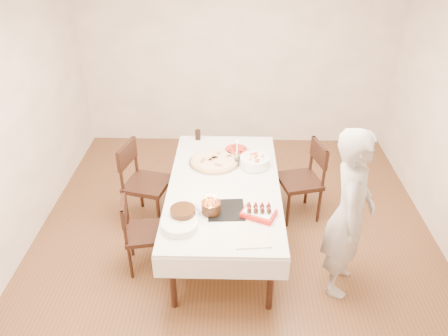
{
  "coord_description": "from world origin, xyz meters",
  "views": [
    {
      "loc": [
        -0.02,
        -3.65,
        3.25
      ],
      "look_at": [
        -0.12,
        0.09,
        0.95
      ],
      "focal_mm": 35.0,
      "sensor_mm": 36.0,
      "label": 1
    }
  ],
  "objects_px": {
    "chair_left_savory": "(147,184)",
    "pizza_pepperoni": "(236,151)",
    "pasta_bowl": "(255,161)",
    "birthday_cake": "(211,204)",
    "person": "(349,214)",
    "pizza_white": "(214,161)",
    "chair_right_savory": "(300,181)",
    "cola_glass": "(198,135)",
    "strawberry_box": "(259,213)",
    "layer_cake": "(183,214)",
    "chair_left_dessert": "(145,233)",
    "taper_candle": "(237,151)",
    "dining_table": "(224,213)"
  },
  "relations": [
    {
      "from": "chair_left_dessert",
      "to": "birthday_cake",
      "type": "height_order",
      "value": "birthday_cake"
    },
    {
      "from": "pasta_bowl",
      "to": "chair_right_savory",
      "type": "bearing_deg",
      "value": 13.56
    },
    {
      "from": "pizza_white",
      "to": "pizza_pepperoni",
      "type": "distance_m",
      "value": 0.34
    },
    {
      "from": "dining_table",
      "to": "pasta_bowl",
      "type": "bearing_deg",
      "value": 48.56
    },
    {
      "from": "pizza_pepperoni",
      "to": "birthday_cake",
      "type": "bearing_deg",
      "value": -101.47
    },
    {
      "from": "chair_left_dessert",
      "to": "person",
      "type": "bearing_deg",
      "value": 163.15
    },
    {
      "from": "chair_left_dessert",
      "to": "pizza_white",
      "type": "distance_m",
      "value": 1.12
    },
    {
      "from": "cola_glass",
      "to": "strawberry_box",
      "type": "relative_size",
      "value": 0.41
    },
    {
      "from": "layer_cake",
      "to": "person",
      "type": "bearing_deg",
      "value": -0.93
    },
    {
      "from": "dining_table",
      "to": "chair_right_savory",
      "type": "bearing_deg",
      "value": 30.03
    },
    {
      "from": "cola_glass",
      "to": "layer_cake",
      "type": "xyz_separation_m",
      "value": [
        -0.02,
        -1.57,
        -0.0
      ]
    },
    {
      "from": "pizza_pepperoni",
      "to": "pasta_bowl",
      "type": "relative_size",
      "value": 0.94
    },
    {
      "from": "birthday_cake",
      "to": "strawberry_box",
      "type": "xyz_separation_m",
      "value": [
        0.44,
        -0.04,
        -0.06
      ]
    },
    {
      "from": "birthday_cake",
      "to": "dining_table",
      "type": "bearing_deg",
      "value": 77.11
    },
    {
      "from": "pizza_pepperoni",
      "to": "dining_table",
      "type": "bearing_deg",
      "value": -100.46
    },
    {
      "from": "chair_left_dessert",
      "to": "chair_right_savory",
      "type": "bearing_deg",
      "value": -161.99
    },
    {
      "from": "chair_left_dessert",
      "to": "taper_candle",
      "type": "bearing_deg",
      "value": -147.92
    },
    {
      "from": "taper_candle",
      "to": "birthday_cake",
      "type": "distance_m",
      "value": 0.95
    },
    {
      "from": "chair_left_dessert",
      "to": "taper_candle",
      "type": "xyz_separation_m",
      "value": [
        0.91,
        0.84,
        0.48
      ]
    },
    {
      "from": "chair_left_savory",
      "to": "taper_candle",
      "type": "height_order",
      "value": "taper_candle"
    },
    {
      "from": "dining_table",
      "to": "person",
      "type": "distance_m",
      "value": 1.37
    },
    {
      "from": "chair_right_savory",
      "to": "chair_left_savory",
      "type": "relative_size",
      "value": 0.96
    },
    {
      "from": "dining_table",
      "to": "birthday_cake",
      "type": "height_order",
      "value": "birthday_cake"
    },
    {
      "from": "chair_left_savory",
      "to": "pizza_pepperoni",
      "type": "xyz_separation_m",
      "value": [
        1.01,
        0.3,
        0.28
      ]
    },
    {
      "from": "birthday_cake",
      "to": "strawberry_box",
      "type": "distance_m",
      "value": 0.45
    },
    {
      "from": "person",
      "to": "birthday_cake",
      "type": "height_order",
      "value": "person"
    },
    {
      "from": "chair_right_savory",
      "to": "taper_candle",
      "type": "bearing_deg",
      "value": 170.2
    },
    {
      "from": "chair_left_savory",
      "to": "pizza_white",
      "type": "xyz_separation_m",
      "value": [
        0.76,
        0.07,
        0.28
      ]
    },
    {
      "from": "pizza_pepperoni",
      "to": "strawberry_box",
      "type": "bearing_deg",
      "value": -79.98
    },
    {
      "from": "dining_table",
      "to": "chair_right_savory",
      "type": "xyz_separation_m",
      "value": [
        0.86,
        0.5,
        0.1
      ]
    },
    {
      "from": "chair_right_savory",
      "to": "taper_candle",
      "type": "xyz_separation_m",
      "value": [
        -0.73,
        -0.06,
        0.42
      ]
    },
    {
      "from": "person",
      "to": "pizza_white",
      "type": "relative_size",
      "value": 2.95
    },
    {
      "from": "pizza_white",
      "to": "birthday_cake",
      "type": "distance_m",
      "value": 0.91
    },
    {
      "from": "dining_table",
      "to": "chair_left_dessert",
      "type": "bearing_deg",
      "value": -152.94
    },
    {
      "from": "pizza_pepperoni",
      "to": "birthday_cake",
      "type": "distance_m",
      "value": 1.18
    },
    {
      "from": "person",
      "to": "strawberry_box",
      "type": "xyz_separation_m",
      "value": [
        -0.8,
        0.09,
        -0.06
      ]
    },
    {
      "from": "pasta_bowl",
      "to": "cola_glass",
      "type": "height_order",
      "value": "cola_glass"
    },
    {
      "from": "chair_left_savory",
      "to": "pasta_bowl",
      "type": "distance_m",
      "value": 1.25
    },
    {
      "from": "person",
      "to": "pizza_white",
      "type": "bearing_deg",
      "value": 66.27
    },
    {
      "from": "cola_glass",
      "to": "birthday_cake",
      "type": "bearing_deg",
      "value": -80.9
    },
    {
      "from": "pizza_white",
      "to": "strawberry_box",
      "type": "relative_size",
      "value": 1.92
    },
    {
      "from": "chair_left_savory",
      "to": "cola_glass",
      "type": "distance_m",
      "value": 0.88
    },
    {
      "from": "pizza_pepperoni",
      "to": "person",
      "type": "bearing_deg",
      "value": -51.57
    },
    {
      "from": "chair_left_dessert",
      "to": "layer_cake",
      "type": "xyz_separation_m",
      "value": [
        0.41,
        -0.18,
        0.39
      ]
    },
    {
      "from": "cola_glass",
      "to": "strawberry_box",
      "type": "height_order",
      "value": "cola_glass"
    },
    {
      "from": "dining_table",
      "to": "chair_left_savory",
      "type": "bearing_deg",
      "value": 157.33
    },
    {
      "from": "chair_right_savory",
      "to": "layer_cake",
      "type": "distance_m",
      "value": 1.67
    },
    {
      "from": "chair_left_dessert",
      "to": "pizza_white",
      "type": "xyz_separation_m",
      "value": [
        0.66,
        0.83,
        0.35
      ]
    },
    {
      "from": "pizza_white",
      "to": "pasta_bowl",
      "type": "height_order",
      "value": "pasta_bowl"
    },
    {
      "from": "cola_glass",
      "to": "birthday_cake",
      "type": "xyz_separation_m",
      "value": [
        0.23,
        -1.46,
        0.03
      ]
    }
  ]
}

